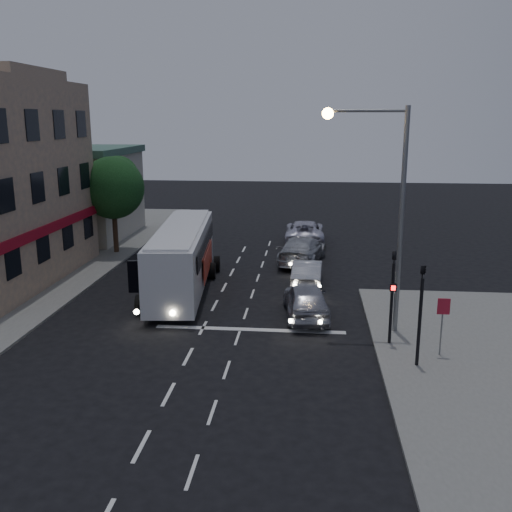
# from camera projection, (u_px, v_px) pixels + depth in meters

# --- Properties ---
(ground) EXTENTS (120.00, 120.00, 0.00)m
(ground) POSITION_uv_depth(u_px,v_px,m) (193.00, 346.00, 22.19)
(ground) COLOR black
(road_markings) EXTENTS (8.00, 30.55, 0.01)m
(road_markings) POSITION_uv_depth(u_px,v_px,m) (237.00, 318.00, 25.27)
(road_markings) COLOR silver
(road_markings) RESTS_ON ground
(tour_bus) EXTENTS (3.34, 11.13, 3.36)m
(tour_bus) POSITION_uv_depth(u_px,v_px,m) (182.00, 256.00, 29.02)
(tour_bus) COLOR silver
(tour_bus) RESTS_ON ground
(car_suv) EXTENTS (2.32, 4.75, 1.56)m
(car_suv) POSITION_uv_depth(u_px,v_px,m) (306.00, 300.00, 25.28)
(car_suv) COLOR #9394A1
(car_suv) RESTS_ON ground
(car_sedan_a) EXTENTS (1.66, 4.32, 1.41)m
(car_sedan_a) POSITION_uv_depth(u_px,v_px,m) (307.00, 273.00, 30.05)
(car_sedan_a) COLOR silver
(car_sedan_a) RESTS_ON ground
(car_sedan_b) EXTENTS (3.23, 5.91, 1.62)m
(car_sedan_b) POSITION_uv_depth(u_px,v_px,m) (302.00, 250.00, 34.85)
(car_sedan_b) COLOR #A4A6AC
(car_sedan_b) RESTS_ON ground
(car_sedan_c) EXTENTS (2.71, 5.80, 1.61)m
(car_sedan_c) POSITION_uv_depth(u_px,v_px,m) (305.00, 232.00, 40.46)
(car_sedan_c) COLOR silver
(car_sedan_c) RESTS_ON ground
(traffic_signal_main) EXTENTS (0.25, 0.35, 4.10)m
(traffic_signal_main) POSITION_uv_depth(u_px,v_px,m) (393.00, 286.00, 21.67)
(traffic_signal_main) COLOR black
(traffic_signal_main) RESTS_ON sidewalk_near
(traffic_signal_side) EXTENTS (0.18, 0.15, 4.10)m
(traffic_signal_side) POSITION_uv_depth(u_px,v_px,m) (421.00, 303.00, 19.69)
(traffic_signal_side) COLOR black
(traffic_signal_side) RESTS_ON sidewalk_near
(regulatory_sign) EXTENTS (0.45, 0.12, 2.20)m
(regulatory_sign) POSITION_uv_depth(u_px,v_px,m) (443.00, 317.00, 20.72)
(regulatory_sign) COLOR slate
(regulatory_sign) RESTS_ON sidewalk_near
(streetlight) EXTENTS (3.32, 0.44, 9.00)m
(streetlight) POSITION_uv_depth(u_px,v_px,m) (386.00, 195.00, 22.29)
(streetlight) COLOR slate
(streetlight) RESTS_ON sidewalk_near
(low_building_north) EXTENTS (9.40, 9.40, 6.50)m
(low_building_north) POSITION_uv_depth(u_px,v_px,m) (67.00, 192.00, 41.99)
(low_building_north) COLOR #A7A49B
(low_building_north) RESTS_ON sidewalk_far
(street_tree) EXTENTS (4.00, 4.00, 6.20)m
(street_tree) POSITION_uv_depth(u_px,v_px,m) (113.00, 185.00, 36.42)
(street_tree) COLOR black
(street_tree) RESTS_ON sidewalk_far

